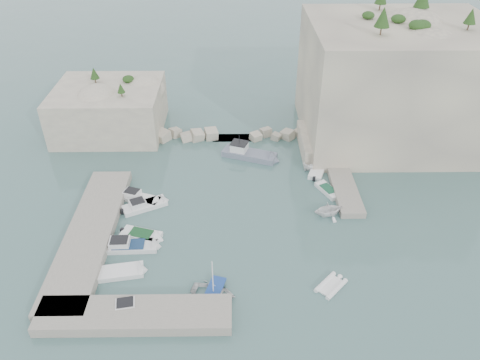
{
  "coord_description": "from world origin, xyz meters",
  "views": [
    {
      "loc": [
        -0.59,
        -41.29,
        35.23
      ],
      "look_at": [
        0.0,
        6.0,
        3.0
      ],
      "focal_mm": 35.0,
      "sensor_mm": 36.0,
      "label": 1
    }
  ],
  "objects_px": {
    "motorboat_a": "(139,200)",
    "tender_east_b": "(328,192)",
    "motorboat_b": "(145,207)",
    "rowboat": "(214,295)",
    "inflatable_dinghy": "(331,287)",
    "tender_east_d": "(316,168)",
    "tender_east_c": "(318,171)",
    "work_boat": "(249,157)",
    "motorboat_e": "(122,274)",
    "motorboat_f": "(135,310)",
    "motorboat_d": "(129,248)",
    "tender_east_a": "(328,215)",
    "motorboat_c": "(142,237)"
  },
  "relations": [
    {
      "from": "tender_east_b",
      "to": "tender_east_c",
      "type": "bearing_deg",
      "value": -20.3
    },
    {
      "from": "rowboat",
      "to": "tender_east_b",
      "type": "height_order",
      "value": "rowboat"
    },
    {
      "from": "tender_east_b",
      "to": "tender_east_c",
      "type": "distance_m",
      "value": 4.99
    },
    {
      "from": "tender_east_a",
      "to": "tender_east_d",
      "type": "distance_m",
      "value": 10.34
    },
    {
      "from": "motorboat_e",
      "to": "motorboat_f",
      "type": "xyz_separation_m",
      "value": [
        2.22,
        -4.79,
        0.0
      ]
    },
    {
      "from": "rowboat",
      "to": "work_boat",
      "type": "distance_m",
      "value": 26.28
    },
    {
      "from": "motorboat_b",
      "to": "inflatable_dinghy",
      "type": "relative_size",
      "value": 1.62
    },
    {
      "from": "motorboat_e",
      "to": "rowboat",
      "type": "xyz_separation_m",
      "value": [
        9.62,
        -3.0,
        0.0
      ]
    },
    {
      "from": "motorboat_f",
      "to": "rowboat",
      "type": "relative_size",
      "value": 1.26
    },
    {
      "from": "motorboat_f",
      "to": "inflatable_dinghy",
      "type": "bearing_deg",
      "value": -1.81
    },
    {
      "from": "motorboat_c",
      "to": "motorboat_b",
      "type": "bearing_deg",
      "value": 112.13
    },
    {
      "from": "motorboat_e",
      "to": "inflatable_dinghy",
      "type": "distance_m",
      "value": 21.44
    },
    {
      "from": "inflatable_dinghy",
      "to": "tender_east_c",
      "type": "height_order",
      "value": "tender_east_c"
    },
    {
      "from": "motorboat_a",
      "to": "tender_east_b",
      "type": "distance_m",
      "value": 24.12
    },
    {
      "from": "tender_east_a",
      "to": "work_boat",
      "type": "bearing_deg",
      "value": 19.58
    },
    {
      "from": "motorboat_b",
      "to": "tender_east_c",
      "type": "height_order",
      "value": "motorboat_b"
    },
    {
      "from": "motorboat_c",
      "to": "inflatable_dinghy",
      "type": "distance_m",
      "value": 21.66
    },
    {
      "from": "inflatable_dinghy",
      "to": "tender_east_a",
      "type": "bearing_deg",
      "value": 35.25
    },
    {
      "from": "motorboat_a",
      "to": "inflatable_dinghy",
      "type": "xyz_separation_m",
      "value": [
        21.65,
        -14.8,
        0.0
      ]
    },
    {
      "from": "tender_east_d",
      "to": "work_boat",
      "type": "height_order",
      "value": "work_boat"
    },
    {
      "from": "motorboat_f",
      "to": "inflatable_dinghy",
      "type": "xyz_separation_m",
      "value": [
        19.12,
        2.72,
        0.0
      ]
    },
    {
      "from": "motorboat_c",
      "to": "motorboat_d",
      "type": "bearing_deg",
      "value": -101.77
    },
    {
      "from": "inflatable_dinghy",
      "to": "tender_east_d",
      "type": "bearing_deg",
      "value": 38.76
    },
    {
      "from": "motorboat_a",
      "to": "inflatable_dinghy",
      "type": "distance_m",
      "value": 26.23
    },
    {
      "from": "motorboat_f",
      "to": "tender_east_b",
      "type": "distance_m",
      "value": 28.7
    },
    {
      "from": "motorboat_a",
      "to": "inflatable_dinghy",
      "type": "height_order",
      "value": "motorboat_a"
    },
    {
      "from": "tender_east_b",
      "to": "tender_east_c",
      "type": "height_order",
      "value": "same"
    },
    {
      "from": "motorboat_e",
      "to": "motorboat_a",
      "type": "bearing_deg",
      "value": 81.99
    },
    {
      "from": "motorboat_e",
      "to": "work_boat",
      "type": "bearing_deg",
      "value": 49.35
    },
    {
      "from": "motorboat_b",
      "to": "motorboat_d",
      "type": "height_order",
      "value": "same"
    },
    {
      "from": "motorboat_d",
      "to": "work_boat",
      "type": "height_order",
      "value": "work_boat"
    },
    {
      "from": "tender_east_b",
      "to": "motorboat_b",
      "type": "bearing_deg",
      "value": 70.86
    },
    {
      "from": "motorboat_e",
      "to": "inflatable_dinghy",
      "type": "height_order",
      "value": "motorboat_e"
    },
    {
      "from": "motorboat_d",
      "to": "tender_east_d",
      "type": "distance_m",
      "value": 28.03
    },
    {
      "from": "motorboat_a",
      "to": "rowboat",
      "type": "xyz_separation_m",
      "value": [
        9.93,
        -15.72,
        0.0
      ]
    },
    {
      "from": "motorboat_c",
      "to": "tender_east_a",
      "type": "height_order",
      "value": "tender_east_a"
    },
    {
      "from": "motorboat_a",
      "to": "tender_east_b",
      "type": "height_order",
      "value": "motorboat_a"
    },
    {
      "from": "motorboat_b",
      "to": "motorboat_c",
      "type": "height_order",
      "value": "motorboat_b"
    },
    {
      "from": "inflatable_dinghy",
      "to": "tender_east_d",
      "type": "distance_m",
      "value": 21.94
    },
    {
      "from": "rowboat",
      "to": "tender_east_c",
      "type": "relative_size",
      "value": 0.82
    },
    {
      "from": "inflatable_dinghy",
      "to": "work_boat",
      "type": "relative_size",
      "value": 0.43
    },
    {
      "from": "motorboat_a",
      "to": "tender_east_a",
      "type": "bearing_deg",
      "value": 11.84
    },
    {
      "from": "motorboat_a",
      "to": "motorboat_d",
      "type": "bearing_deg",
      "value": -67.58
    },
    {
      "from": "motorboat_f",
      "to": "motorboat_b",
      "type": "bearing_deg",
      "value": 85.64
    },
    {
      "from": "tender_east_c",
      "to": "motorboat_c",
      "type": "bearing_deg",
      "value": 141.36
    },
    {
      "from": "motorboat_a",
      "to": "tender_east_c",
      "type": "bearing_deg",
      "value": 35.05
    },
    {
      "from": "motorboat_b",
      "to": "tender_east_d",
      "type": "distance_m",
      "value": 24.06
    },
    {
      "from": "motorboat_a",
      "to": "rowboat",
      "type": "relative_size",
      "value": 1.37
    },
    {
      "from": "motorboat_f",
      "to": "tender_east_c",
      "type": "distance_m",
      "value": 31.84
    },
    {
      "from": "work_boat",
      "to": "motorboat_c",
      "type": "bearing_deg",
      "value": -106.08
    }
  ]
}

